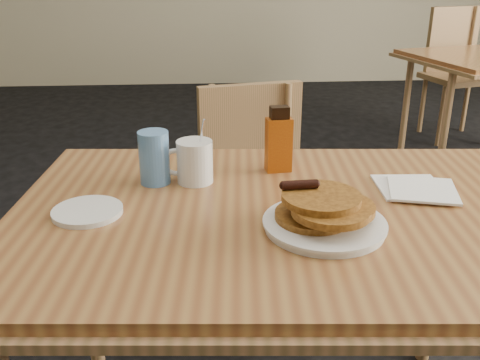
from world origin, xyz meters
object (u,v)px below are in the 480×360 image
Objects in this scene: coffee_mug at (194,161)px; blue_tumbler at (154,158)px; main_table at (286,224)px; syrup_bottle at (279,141)px; chair_main_far at (252,183)px; chair_neighbor_far at (455,61)px; pancake_plate at (325,216)px.

coffee_mug is 0.10m from blue_tumbler.
main_table is 0.27m from syrup_bottle.
blue_tumbler is at bearing -131.83° from chair_main_far.
chair_neighbor_far reaches higher than coffee_mug.
syrup_bottle is at bearing 13.84° from coffee_mug.
coffee_mug is (-0.21, 0.18, 0.10)m from main_table.
syrup_bottle is 1.31× the size of blue_tumbler.
chair_main_far is 6.42× the size of blue_tumbler.
blue_tumbler is (-0.30, -0.54, 0.30)m from chair_main_far.
chair_main_far is 0.57m from syrup_bottle.
chair_neighbor_far is 3.33m from coffee_mug.
coffee_mug is at bearing 140.00° from main_table.
chair_neighbor_far is at bearing 52.61° from blue_tumbler.
main_table is 0.29m from coffee_mug.
chair_main_far is 5.06× the size of coffee_mug.
blue_tumbler is at bearing -141.89° from chair_neighbor_far.
main_table is 1.41× the size of chair_neighbor_far.
blue_tumbler is (-0.31, 0.18, 0.11)m from main_table.
coffee_mug is 1.27× the size of blue_tumbler.
chair_neighbor_far is 3.72× the size of pancake_plate.
chair_main_far is at bearing 60.85° from blue_tumbler.
syrup_bottle is (0.23, 0.06, 0.03)m from coffee_mug.
syrup_bottle is at bearing 10.98° from blue_tumbler.
blue_tumbler is at bearing 149.89° from main_table.
main_table is 5.23× the size of pancake_plate.
syrup_bottle is (0.01, 0.24, 0.12)m from main_table.
chair_neighbor_far is (1.74, 2.87, -0.13)m from main_table.
chair_main_far is 2.77m from chair_neighbor_far.
chair_main_far is at bearing -143.71° from chair_neighbor_far.
chair_neighbor_far is at bearing 51.85° from coffee_mug.
chair_main_far is at bearing 95.01° from pancake_plate.
coffee_mug is (-1.96, -2.69, 0.23)m from chair_neighbor_far.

